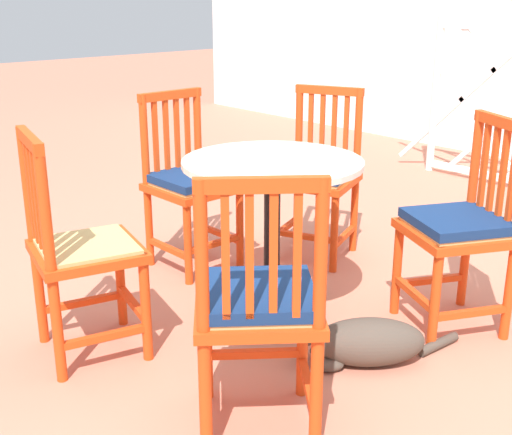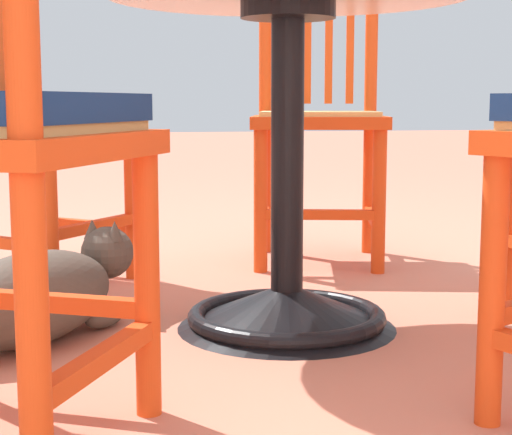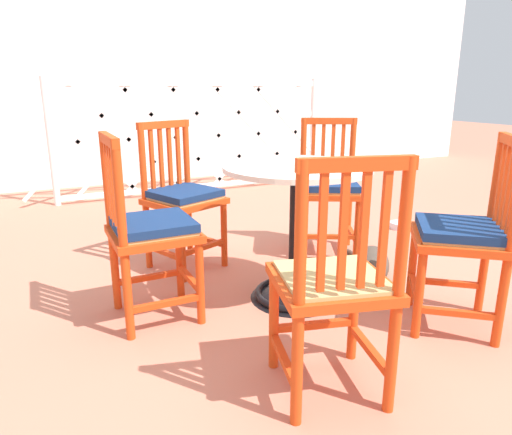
{
  "view_description": "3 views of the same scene",
  "coord_description": "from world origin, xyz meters",
  "px_view_note": "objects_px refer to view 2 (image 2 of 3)",
  "views": [
    {
      "loc": [
        1.94,
        -1.7,
        1.39
      ],
      "look_at": [
        -0.19,
        0.21,
        0.43
      ],
      "focal_mm": 47.33,
      "sensor_mm": 36.0,
      "label": 1
    },
    {
      "loc": [
        0.38,
        1.91,
        0.49
      ],
      "look_at": [
        0.05,
        0.31,
        0.27
      ],
      "focal_mm": 58.74,
      "sensor_mm": 36.0,
      "label": 2
    },
    {
      "loc": [
        -1.21,
        -1.83,
        1.11
      ],
      "look_at": [
        -0.22,
        0.3,
        0.44
      ],
      "focal_mm": 32.23,
      "sensor_mm": 36.0,
      "label": 3
    }
  ],
  "objects_px": {
    "orange_chair_tucked_in": "(319,121)",
    "cafe_table": "(287,199)",
    "orange_chair_near_fence": "(34,119)",
    "tabby_cat": "(45,295)"
  },
  "relations": [
    {
      "from": "orange_chair_near_fence",
      "to": "orange_chair_tucked_in",
      "type": "bearing_deg",
      "value": -168.06
    },
    {
      "from": "cafe_table",
      "to": "orange_chair_near_fence",
      "type": "bearing_deg",
      "value": -46.26
    },
    {
      "from": "orange_chair_tucked_in",
      "to": "cafe_table",
      "type": "bearing_deg",
      "value": 69.57
    },
    {
      "from": "orange_chair_tucked_in",
      "to": "orange_chair_near_fence",
      "type": "distance_m",
      "value": 0.86
    },
    {
      "from": "cafe_table",
      "to": "tabby_cat",
      "type": "distance_m",
      "value": 0.55
    },
    {
      "from": "orange_chair_near_fence",
      "to": "cafe_table",
      "type": "bearing_deg",
      "value": 133.74
    },
    {
      "from": "orange_chair_near_fence",
      "to": "tabby_cat",
      "type": "relative_size",
      "value": 1.35
    },
    {
      "from": "orange_chair_tucked_in",
      "to": "tabby_cat",
      "type": "distance_m",
      "value": 1.14
    },
    {
      "from": "orange_chair_tucked_in",
      "to": "orange_chair_near_fence",
      "type": "relative_size",
      "value": 1.0
    },
    {
      "from": "cafe_table",
      "to": "orange_chair_near_fence",
      "type": "distance_m",
      "value": 0.82
    }
  ]
}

